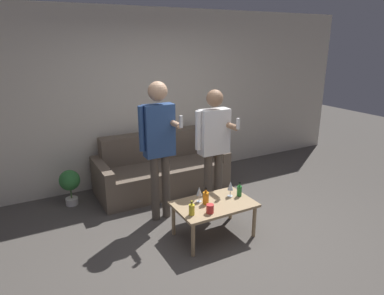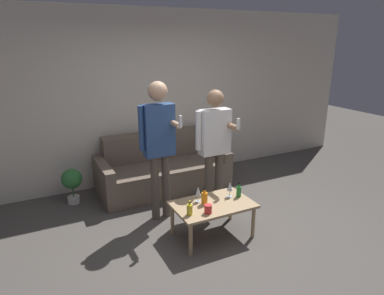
# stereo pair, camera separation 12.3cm
# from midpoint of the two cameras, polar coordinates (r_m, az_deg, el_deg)

# --- Properties ---
(ground_plane) EXTENTS (16.00, 16.00, 0.00)m
(ground_plane) POSITION_cam_midpoint_polar(r_m,az_deg,el_deg) (4.03, 5.92, -16.15)
(ground_plane) COLOR #514C47
(wall_back) EXTENTS (8.00, 0.06, 2.70)m
(wall_back) POSITION_cam_midpoint_polar(r_m,az_deg,el_deg) (5.51, -6.73, 8.23)
(wall_back) COLOR beige
(wall_back) RESTS_ON ground_plane
(couch) EXTENTS (1.97, 0.89, 0.84)m
(couch) POSITION_cam_midpoint_polar(r_m,az_deg,el_deg) (5.36, -4.35, -3.67)
(couch) COLOR #6B5B4C
(couch) RESTS_ON ground_plane
(coffee_table) EXTENTS (0.92, 0.58, 0.42)m
(coffee_table) POSITION_cam_midpoint_polar(r_m,az_deg,el_deg) (4.03, 4.37, -9.90)
(coffee_table) COLOR tan
(coffee_table) RESTS_ON ground_plane
(bottle_orange) EXTENTS (0.06, 0.06, 0.16)m
(bottle_orange) POSITION_cam_midpoint_polar(r_m,az_deg,el_deg) (3.73, 0.56, -10.26)
(bottle_orange) COLOR yellow
(bottle_orange) RESTS_ON coffee_table
(bottle_green) EXTENTS (0.06, 0.06, 0.18)m
(bottle_green) POSITION_cam_midpoint_polar(r_m,az_deg,el_deg) (4.18, 8.65, -7.23)
(bottle_green) COLOR #23752D
(bottle_green) RESTS_ON coffee_table
(bottle_dark) EXTENTS (0.07, 0.07, 0.19)m
(bottle_dark) POSITION_cam_midpoint_polar(r_m,az_deg,el_deg) (3.96, 3.00, -8.37)
(bottle_dark) COLOR orange
(bottle_dark) RESTS_ON coffee_table
(wine_glass_near) EXTENTS (0.06, 0.06, 0.19)m
(wine_glass_near) POSITION_cam_midpoint_polar(r_m,az_deg,el_deg) (3.99, 1.91, -7.36)
(wine_glass_near) COLOR silver
(wine_glass_near) RESTS_ON coffee_table
(wine_glass_far) EXTENTS (0.07, 0.07, 0.19)m
(wine_glass_far) POSITION_cam_midpoint_polar(r_m,az_deg,el_deg) (4.14, 7.18, -6.47)
(wine_glass_far) COLOR silver
(wine_glass_far) RESTS_ON coffee_table
(cup_on_table) EXTENTS (0.08, 0.08, 0.10)m
(cup_on_table) POSITION_cam_midpoint_polar(r_m,az_deg,el_deg) (3.78, 3.65, -10.18)
(cup_on_table) COLOR red
(cup_on_table) RESTS_ON coffee_table
(person_standing_left) EXTENTS (0.44, 0.44, 1.77)m
(person_standing_left) POSITION_cam_midpoint_polar(r_m,az_deg,el_deg) (4.19, -4.71, 1.51)
(person_standing_left) COLOR brown
(person_standing_left) RESTS_ON ground_plane
(person_standing_right) EXTENTS (0.48, 0.42, 1.63)m
(person_standing_right) POSITION_cam_midpoint_polar(r_m,az_deg,el_deg) (4.48, 4.53, 1.13)
(person_standing_right) COLOR brown
(person_standing_right) RESTS_ON ground_plane
(potted_plant) EXTENTS (0.28, 0.28, 0.51)m
(potted_plant) POSITION_cam_midpoint_polar(r_m,az_deg,el_deg) (5.08, -18.74, -5.33)
(potted_plant) COLOR silver
(potted_plant) RESTS_ON ground_plane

